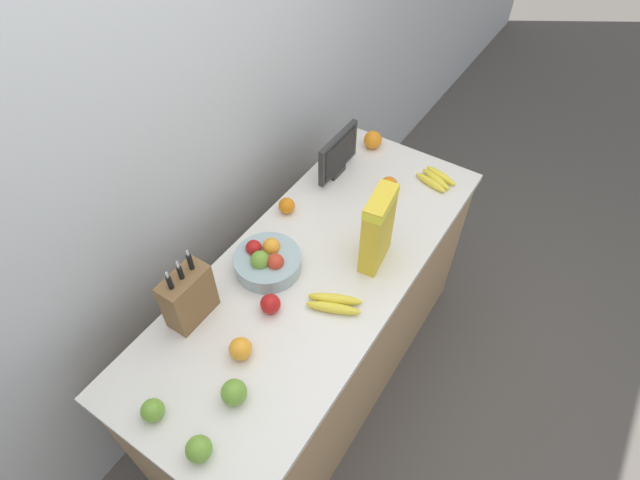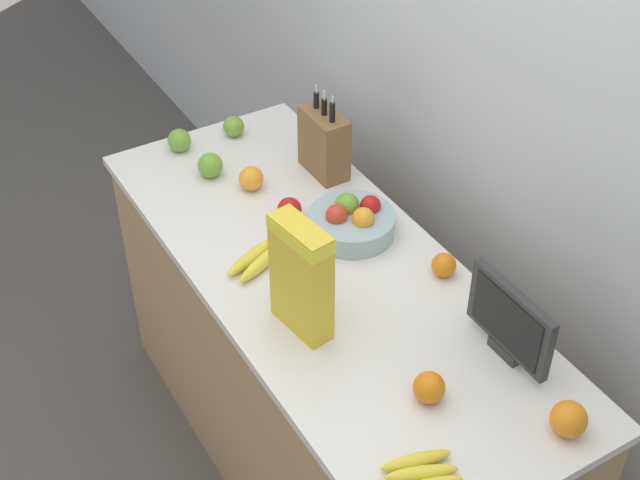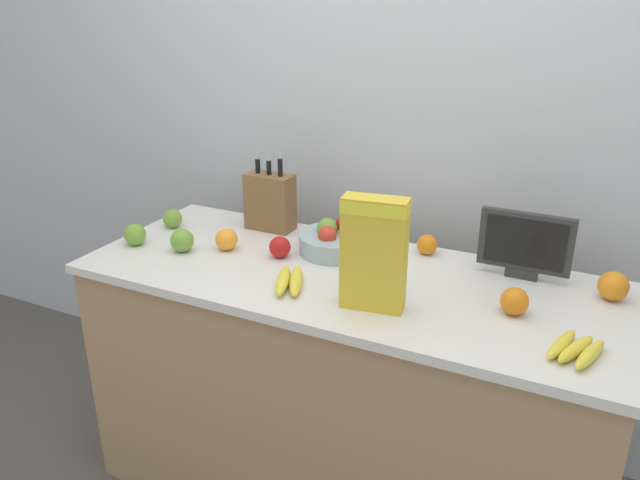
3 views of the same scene
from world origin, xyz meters
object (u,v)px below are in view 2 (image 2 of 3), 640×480
(cereal_box, at_px, (301,274))
(apple_rear, at_px, (289,209))
(orange_front_left, at_px, (252,178))
(small_monitor, at_px, (510,321))
(fruit_bowl, at_px, (352,221))
(apple_near_bananas, at_px, (234,126))
(orange_mid_right, at_px, (444,265))
(apple_rightmost, at_px, (179,140))
(banana_bunch_right, at_px, (257,259))
(apple_leftmost, at_px, (210,165))
(knife_block, at_px, (324,143))
(banana_bunch_left, at_px, (421,473))
(orange_front_center, at_px, (569,419))
(orange_mid_left, at_px, (429,387))

(cereal_box, relative_size, apple_rear, 4.47)
(cereal_box, xyz_separation_m, orange_front_left, (-0.61, 0.17, -0.14))
(small_monitor, bearing_deg, fruit_bowl, -173.90)
(apple_near_bananas, distance_m, orange_mid_right, 0.96)
(cereal_box, bearing_deg, orange_front_left, 156.38)
(cereal_box, height_order, apple_rightmost, cereal_box)
(fruit_bowl, height_order, apple_rear, fruit_bowl)
(banana_bunch_right, xyz_separation_m, apple_leftmost, (-0.46, 0.08, 0.02))
(apple_leftmost, distance_m, orange_front_left, 0.15)
(knife_block, xyz_separation_m, apple_leftmost, (-0.16, -0.33, -0.07))
(knife_block, relative_size, banana_bunch_left, 1.59)
(fruit_bowl, xyz_separation_m, apple_rightmost, (-0.66, -0.26, -0.00))
(fruit_bowl, distance_m, apple_near_bananas, 0.66)
(orange_mid_right, distance_m, orange_front_left, 0.69)
(small_monitor, height_order, banana_bunch_left, small_monitor)
(banana_bunch_right, relative_size, apple_leftmost, 2.61)
(cereal_box, bearing_deg, orange_mid_right, 78.51)
(fruit_bowl, xyz_separation_m, banana_bunch_right, (-0.01, -0.31, -0.02))
(fruit_bowl, relative_size, banana_bunch_right, 1.20)
(small_monitor, distance_m, orange_front_center, 0.28)
(small_monitor, bearing_deg, orange_mid_left, -85.45)
(apple_rightmost, distance_m, orange_front_center, 1.57)
(small_monitor, bearing_deg, apple_leftmost, -164.73)
(orange_mid_left, xyz_separation_m, orange_front_center, (0.24, 0.22, 0.00))
(orange_mid_left, bearing_deg, small_monitor, 94.55)
(banana_bunch_left, bearing_deg, knife_block, 159.28)
(apple_leftmost, height_order, orange_mid_right, apple_leftmost)
(banana_bunch_right, bearing_deg, apple_leftmost, 170.72)
(banana_bunch_left, relative_size, apple_rightmost, 2.43)
(small_monitor, xyz_separation_m, fruit_bowl, (-0.61, -0.07, -0.07))
(banana_bunch_left, height_order, apple_rear, apple_rear)
(banana_bunch_right, bearing_deg, apple_rightmost, 175.56)
(apple_near_bananas, bearing_deg, orange_mid_left, -5.46)
(orange_front_left, bearing_deg, banana_bunch_left, -9.06)
(fruit_bowl, relative_size, banana_bunch_left, 1.35)
(small_monitor, height_order, apple_leftmost, small_monitor)
(knife_block, distance_m, small_monitor, 0.93)
(banana_bunch_right, height_order, orange_front_left, orange_front_left)
(apple_rightmost, distance_m, apple_near_bananas, 0.20)
(banana_bunch_left, height_order, orange_front_left, orange_front_left)
(apple_rightmost, relative_size, apple_leftmost, 0.95)
(small_monitor, bearing_deg, apple_rightmost, -165.81)
(cereal_box, bearing_deg, small_monitor, 39.74)
(orange_mid_left, bearing_deg, apple_near_bananas, 174.54)
(banana_bunch_right, bearing_deg, apple_rear, 126.85)
(apple_leftmost, height_order, orange_front_center, orange_front_center)
(apple_near_bananas, bearing_deg, fruit_bowl, 5.38)
(knife_block, height_order, banana_bunch_right, knife_block)
(small_monitor, xyz_separation_m, cereal_box, (-0.35, -0.39, 0.06))
(orange_front_center, bearing_deg, fruit_bowl, -177.98)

